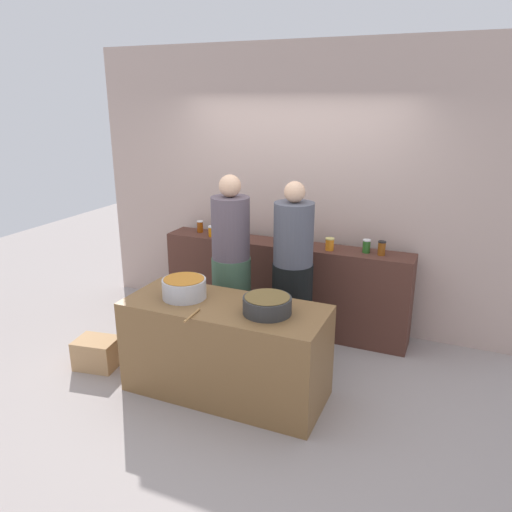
{
  "coord_description": "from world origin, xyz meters",
  "views": [
    {
      "loc": [
        1.74,
        -3.66,
        2.46
      ],
      "look_at": [
        0.0,
        0.35,
        1.05
      ],
      "focal_mm": 34.92,
      "sensor_mm": 36.0,
      "label": 1
    }
  ],
  "objects_px": {
    "preserve_jar_2": "(221,232)",
    "preserve_jar_3": "(286,236)",
    "preserve_jar_5": "(330,244)",
    "cook_in_cap": "(293,281)",
    "cooking_pot_left": "(184,288)",
    "preserve_jar_0": "(200,227)",
    "preserve_jar_1": "(212,231)",
    "wooden_spoon": "(192,315)",
    "preserve_jar_4": "(306,240)",
    "bread_crate": "(97,353)",
    "preserve_jar_7": "(382,248)",
    "cook_with_tongs": "(231,274)",
    "cooking_pot_center": "(267,305)",
    "preserve_jar_6": "(366,246)"
  },
  "relations": [
    {
      "from": "preserve_jar_2",
      "to": "preserve_jar_3",
      "type": "distance_m",
      "value": 0.73
    },
    {
      "from": "preserve_jar_5",
      "to": "cook_in_cap",
      "type": "xyz_separation_m",
      "value": [
        -0.21,
        -0.51,
        -0.25
      ]
    },
    {
      "from": "cooking_pot_left",
      "to": "preserve_jar_0",
      "type": "bearing_deg",
      "value": 114.52
    },
    {
      "from": "preserve_jar_2",
      "to": "preserve_jar_3",
      "type": "xyz_separation_m",
      "value": [
        0.72,
        0.11,
        0.01
      ]
    },
    {
      "from": "preserve_jar_1",
      "to": "preserve_jar_5",
      "type": "distance_m",
      "value": 1.34
    },
    {
      "from": "preserve_jar_0",
      "to": "preserve_jar_2",
      "type": "xyz_separation_m",
      "value": [
        0.33,
        -0.1,
        -0.01
      ]
    },
    {
      "from": "cook_in_cap",
      "to": "wooden_spoon",
      "type": "bearing_deg",
      "value": -110.56
    },
    {
      "from": "preserve_jar_2",
      "to": "preserve_jar_0",
      "type": "bearing_deg",
      "value": 162.4
    },
    {
      "from": "preserve_jar_4",
      "to": "bread_crate",
      "type": "height_order",
      "value": "preserve_jar_4"
    },
    {
      "from": "preserve_jar_4",
      "to": "wooden_spoon",
      "type": "relative_size",
      "value": 0.47
    },
    {
      "from": "preserve_jar_0",
      "to": "preserve_jar_2",
      "type": "distance_m",
      "value": 0.34
    },
    {
      "from": "wooden_spoon",
      "to": "preserve_jar_3",
      "type": "bearing_deg",
      "value": 85.53
    },
    {
      "from": "preserve_jar_2",
      "to": "preserve_jar_7",
      "type": "height_order",
      "value": "preserve_jar_7"
    },
    {
      "from": "wooden_spoon",
      "to": "bread_crate",
      "type": "bearing_deg",
      "value": 170.45
    },
    {
      "from": "preserve_jar_2",
      "to": "wooden_spoon",
      "type": "xyz_separation_m",
      "value": [
        0.58,
        -1.64,
        -0.2
      ]
    },
    {
      "from": "preserve_jar_3",
      "to": "preserve_jar_5",
      "type": "bearing_deg",
      "value": -11.42
    },
    {
      "from": "preserve_jar_3",
      "to": "bread_crate",
      "type": "distance_m",
      "value": 2.23
    },
    {
      "from": "wooden_spoon",
      "to": "bread_crate",
      "type": "height_order",
      "value": "wooden_spoon"
    },
    {
      "from": "cook_with_tongs",
      "to": "cooking_pot_center",
      "type": "bearing_deg",
      "value": -47.62
    },
    {
      "from": "preserve_jar_0",
      "to": "cooking_pot_center",
      "type": "relative_size",
      "value": 0.34
    },
    {
      "from": "preserve_jar_2",
      "to": "bread_crate",
      "type": "distance_m",
      "value": 1.8
    },
    {
      "from": "bread_crate",
      "to": "preserve_jar_3",
      "type": "bearing_deg",
      "value": 49.66
    },
    {
      "from": "preserve_jar_0",
      "to": "cooking_pot_left",
      "type": "distance_m",
      "value": 1.58
    },
    {
      "from": "preserve_jar_2",
      "to": "cooking_pot_left",
      "type": "distance_m",
      "value": 1.38
    },
    {
      "from": "preserve_jar_6",
      "to": "preserve_jar_3",
      "type": "bearing_deg",
      "value": 177.52
    },
    {
      "from": "preserve_jar_1",
      "to": "cook_with_tongs",
      "type": "height_order",
      "value": "cook_with_tongs"
    },
    {
      "from": "cooking_pot_left",
      "to": "cooking_pot_center",
      "type": "bearing_deg",
      "value": -1.45
    },
    {
      "from": "preserve_jar_0",
      "to": "cooking_pot_left",
      "type": "relative_size",
      "value": 0.36
    },
    {
      "from": "cooking_pot_center",
      "to": "preserve_jar_1",
      "type": "bearing_deg",
      "value": 131.96
    },
    {
      "from": "preserve_jar_1",
      "to": "cook_with_tongs",
      "type": "relative_size",
      "value": 0.07
    },
    {
      "from": "preserve_jar_3",
      "to": "preserve_jar_4",
      "type": "bearing_deg",
      "value": -10.76
    },
    {
      "from": "cooking_pot_left",
      "to": "preserve_jar_3",
      "type": "bearing_deg",
      "value": 74.86
    },
    {
      "from": "preserve_jar_2",
      "to": "preserve_jar_6",
      "type": "distance_m",
      "value": 1.58
    },
    {
      "from": "preserve_jar_5",
      "to": "bread_crate",
      "type": "xyz_separation_m",
      "value": [
        -1.82,
        -1.45,
        -0.89
      ]
    },
    {
      "from": "preserve_jar_1",
      "to": "cooking_pot_left",
      "type": "height_order",
      "value": "preserve_jar_1"
    },
    {
      "from": "preserve_jar_7",
      "to": "cook_with_tongs",
      "type": "bearing_deg",
      "value": -153.45
    },
    {
      "from": "preserve_jar_4",
      "to": "preserve_jar_7",
      "type": "distance_m",
      "value": 0.77
    },
    {
      "from": "wooden_spoon",
      "to": "preserve_jar_5",
      "type": "bearing_deg",
      "value": 68.88
    },
    {
      "from": "cooking_pot_center",
      "to": "preserve_jar_4",
      "type": "bearing_deg",
      "value": 95.58
    },
    {
      "from": "preserve_jar_1",
      "to": "preserve_jar_6",
      "type": "distance_m",
      "value": 1.7
    },
    {
      "from": "preserve_jar_7",
      "to": "bread_crate",
      "type": "distance_m",
      "value": 2.91
    },
    {
      "from": "preserve_jar_1",
      "to": "cook_in_cap",
      "type": "bearing_deg",
      "value": -23.79
    },
    {
      "from": "preserve_jar_1",
      "to": "wooden_spoon",
      "type": "xyz_separation_m",
      "value": [
        0.7,
        -1.64,
        -0.2
      ]
    },
    {
      "from": "preserve_jar_3",
      "to": "wooden_spoon",
      "type": "bearing_deg",
      "value": -94.47
    },
    {
      "from": "preserve_jar_1",
      "to": "bread_crate",
      "type": "height_order",
      "value": "preserve_jar_1"
    },
    {
      "from": "cooking_pot_center",
      "to": "cook_with_tongs",
      "type": "height_order",
      "value": "cook_with_tongs"
    },
    {
      "from": "preserve_jar_4",
      "to": "preserve_jar_5",
      "type": "bearing_deg",
      "value": -12.0
    },
    {
      "from": "preserve_jar_3",
      "to": "preserve_jar_5",
      "type": "height_order",
      "value": "preserve_jar_3"
    },
    {
      "from": "preserve_jar_6",
      "to": "preserve_jar_1",
      "type": "bearing_deg",
      "value": -177.32
    },
    {
      "from": "preserve_jar_0",
      "to": "preserve_jar_6",
      "type": "distance_m",
      "value": 1.9
    }
  ]
}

